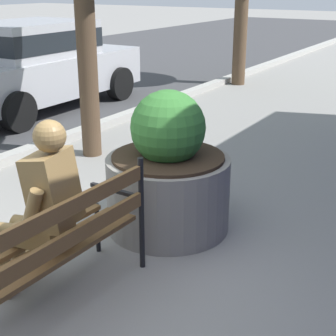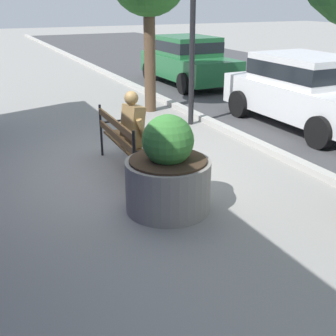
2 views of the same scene
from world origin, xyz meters
name	(u,v)px [view 2 (image 2 of 2)]	position (x,y,z in m)	size (l,w,h in m)	color
ground_plane	(119,173)	(0.00, 0.00, 0.00)	(80.00, 80.00, 0.00)	gray
curb_stone	(262,146)	(0.00, 2.90, 0.06)	(60.00, 0.20, 0.12)	#B2AFA8
park_bench	(125,139)	(-0.10, 0.16, 0.54)	(1.81, 0.57, 0.95)	brown
bronze_statue_seated	(141,133)	(0.08, 0.38, 0.67)	(0.60, 0.85, 1.37)	olive
concrete_planter	(168,174)	(1.51, 0.18, 0.51)	(1.15, 1.15, 1.32)	gray
parked_car_green	(188,59)	(-6.60, 4.74, 0.84)	(4.12, 1.95, 1.56)	#236638
parked_car_white	(306,89)	(-0.98, 4.74, 0.84)	(4.12, 1.95, 1.56)	silver
lamp_post	(193,6)	(-2.16, 2.50, 2.55)	(0.32, 0.32, 3.90)	black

